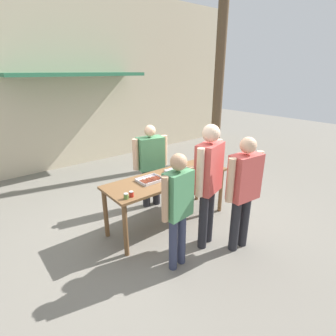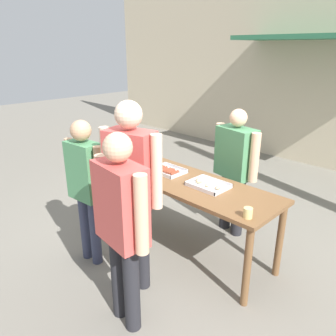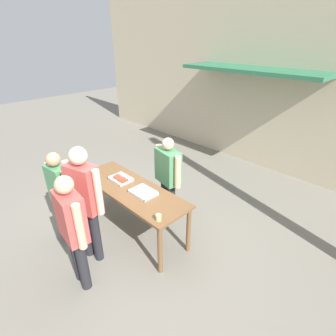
{
  "view_description": "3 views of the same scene",
  "coord_description": "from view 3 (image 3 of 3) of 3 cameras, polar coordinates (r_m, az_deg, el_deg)",
  "views": [
    {
      "loc": [
        -2.49,
        -3.07,
        2.49
      ],
      "look_at": [
        0.0,
        0.0,
        1.01
      ],
      "focal_mm": 28.0,
      "sensor_mm": 36.0,
      "label": 1
    },
    {
      "loc": [
        2.21,
        -2.5,
        2.25
      ],
      "look_at": [
        -0.33,
        0.04,
        0.91
      ],
      "focal_mm": 35.0,
      "sensor_mm": 36.0,
      "label": 2
    },
    {
      "loc": [
        3.02,
        -2.14,
        3.09
      ],
      "look_at": [
        0.15,
        0.7,
        1.03
      ],
      "focal_mm": 28.0,
      "sensor_mm": 36.0,
      "label": 3
    }
  ],
  "objects": [
    {
      "name": "person_server_behind_table",
      "position": [
        4.58,
        0.0,
        -1.15
      ],
      "size": [
        0.68,
        0.35,
        1.58
      ],
      "rotation": [
        0.0,
        0.0,
        -0.2
      ],
      "color": "#232328",
      "rests_on": "ground"
    },
    {
      "name": "condiment_jar_ketchup",
      "position": [
        4.83,
        -16.57,
        -1.14
      ],
      "size": [
        0.06,
        0.06,
        0.08
      ],
      "color": "#B22319",
      "rests_on": "serving_table"
    },
    {
      "name": "building_facade_back",
      "position": [
        6.87,
        19.94,
        18.62
      ],
      "size": [
        12.0,
        1.11,
        4.5
      ],
      "color": "beige",
      "rests_on": "ground"
    },
    {
      "name": "food_tray_sausages",
      "position": [
        4.57,
        -10.24,
        -2.39
      ],
      "size": [
        0.38,
        0.29,
        0.04
      ],
      "color": "silver",
      "rests_on": "serving_table"
    },
    {
      "name": "person_customer_waiting_in_line",
      "position": [
        3.8,
        -17.63,
        -5.96
      ],
      "size": [
        0.61,
        0.35,
        1.84
      ],
      "rotation": [
        0.0,
        0.0,
        3.43
      ],
      "color": "#232328",
      "rests_on": "ground"
    },
    {
      "name": "food_tray_buns",
      "position": [
        4.16,
        -5.49,
        -5.22
      ],
      "size": [
        0.41,
        0.31,
        0.07
      ],
      "color": "silver",
      "rests_on": "serving_table"
    },
    {
      "name": "serving_table",
      "position": [
        4.38,
        -7.98,
        -5.53
      ],
      "size": [
        2.14,
        0.73,
        0.86
      ],
      "color": "brown",
      "rests_on": "ground"
    },
    {
      "name": "ground_plane",
      "position": [
        4.82,
        -7.4,
        -13.08
      ],
      "size": [
        24.0,
        24.0,
        0.0
      ],
      "primitive_type": "plane",
      "color": "slate"
    },
    {
      "name": "person_customer_holding_hotdog",
      "position": [
        4.36,
        -22.45,
        -4.58
      ],
      "size": [
        0.53,
        0.24,
        1.59
      ],
      "rotation": [
        0.0,
        0.0,
        3.25
      ],
      "color": "#333851",
      "rests_on": "ground"
    },
    {
      "name": "person_customer_with_cup",
      "position": [
        3.5,
        -20.06,
        -11.62
      ],
      "size": [
        0.64,
        0.29,
        1.69
      ],
      "rotation": [
        0.0,
        0.0,
        3.05
      ],
      "color": "#232328",
      "rests_on": "ground"
    },
    {
      "name": "condiment_jar_mustard",
      "position": [
        4.9,
        -17.17,
        -0.81
      ],
      "size": [
        0.06,
        0.06,
        0.08
      ],
      "color": "#567A38",
      "rests_on": "serving_table"
    },
    {
      "name": "beer_cup",
      "position": [
        3.57,
        -2.07,
        -10.74
      ],
      "size": [
        0.08,
        0.08,
        0.09
      ],
      "color": "#DBC67A",
      "rests_on": "serving_table"
    }
  ]
}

